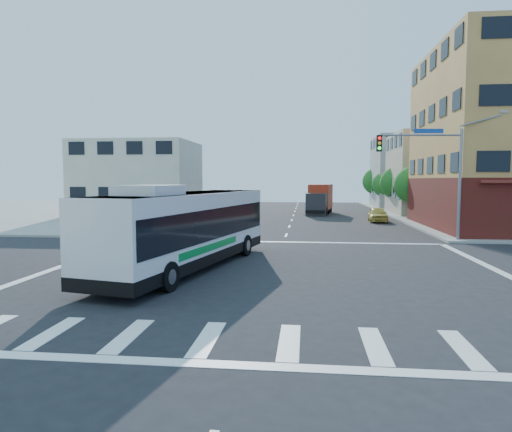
# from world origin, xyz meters

# --- Properties ---
(ground) EXTENTS (120.00, 120.00, 0.00)m
(ground) POSITION_xyz_m (0.00, 0.00, 0.00)
(ground) COLOR black
(ground) RESTS_ON ground
(sidewalk_nw) EXTENTS (50.00, 50.00, 0.15)m
(sidewalk_nw) POSITION_xyz_m (-35.00, 35.00, 0.07)
(sidewalk_nw) COLOR gray
(sidewalk_nw) RESTS_ON ground
(building_east_near) EXTENTS (12.06, 10.06, 9.00)m
(building_east_near) POSITION_xyz_m (16.98, 33.98, 4.51)
(building_east_near) COLOR tan
(building_east_near) RESTS_ON ground
(building_east_far) EXTENTS (12.06, 10.06, 10.00)m
(building_east_far) POSITION_xyz_m (16.98, 47.98, 5.01)
(building_east_far) COLOR #A6A6A1
(building_east_far) RESTS_ON ground
(building_west) EXTENTS (12.06, 10.06, 8.00)m
(building_west) POSITION_xyz_m (-17.02, 29.98, 4.01)
(building_west) COLOR beige
(building_west) RESTS_ON ground
(signal_mast_ne) EXTENTS (7.91, 1.13, 8.07)m
(signal_mast_ne) POSITION_xyz_m (9.08, 10.62, 4.98)
(signal_mast_ne) COLOR gray
(signal_mast_ne) RESTS_ON ground
(street_tree_a) EXTENTS (3.60, 3.60, 5.53)m
(street_tree_a) POSITION_xyz_m (11.90, 27.92, 3.59)
(street_tree_a) COLOR #372114
(street_tree_a) RESTS_ON ground
(street_tree_b) EXTENTS (3.80, 3.80, 5.79)m
(street_tree_b) POSITION_xyz_m (11.90, 35.92, 3.75)
(street_tree_b) COLOR #372114
(street_tree_b) RESTS_ON ground
(street_tree_c) EXTENTS (3.40, 3.40, 5.29)m
(street_tree_c) POSITION_xyz_m (11.90, 43.92, 3.46)
(street_tree_c) COLOR #372114
(street_tree_c) RESTS_ON ground
(street_tree_d) EXTENTS (4.00, 4.00, 6.03)m
(street_tree_d) POSITION_xyz_m (11.90, 51.92, 3.88)
(street_tree_d) COLOR #372114
(street_tree_d) RESTS_ON ground
(transit_bus) EXTENTS (5.17, 12.70, 3.68)m
(transit_bus) POSITION_xyz_m (-3.72, 0.54, 1.80)
(transit_bus) COLOR black
(transit_bus) RESTS_ON ground
(box_truck) EXTENTS (3.23, 7.64, 3.33)m
(box_truck) POSITION_xyz_m (2.89, 33.30, 1.61)
(box_truck) COLOR black
(box_truck) RESTS_ON ground
(parked_car) EXTENTS (1.84, 4.10, 1.37)m
(parked_car) POSITION_xyz_m (7.94, 24.22, 0.68)
(parked_car) COLOR #DBC54E
(parked_car) RESTS_ON ground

